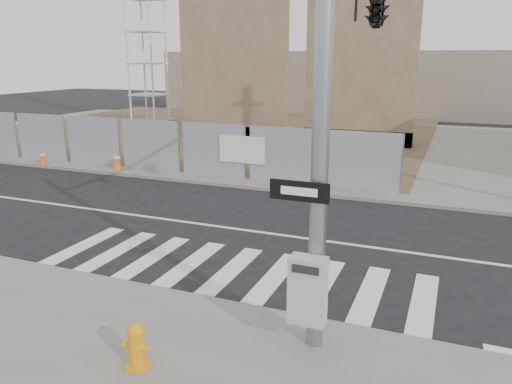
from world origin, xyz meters
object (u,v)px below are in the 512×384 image
at_px(fire_hydrant, 137,346).
at_px(traffic_cone_c, 117,160).
at_px(signal_pole, 362,41).
at_px(traffic_cone_b, 42,157).
at_px(traffic_cone_d, 257,167).

distance_m(fire_hydrant, traffic_cone_c, 13.91).
xyz_separation_m(signal_pole, traffic_cone_c, (-10.82, 6.58, -4.30)).
bearing_deg(signal_pole, traffic_cone_b, 156.51).
relative_size(signal_pole, traffic_cone_b, 11.16).
bearing_deg(traffic_cone_c, traffic_cone_b, -174.94).
xyz_separation_m(signal_pole, fire_hydrant, (-2.21, -4.33, -4.31)).
distance_m(traffic_cone_b, traffic_cone_d, 9.39).
bearing_deg(traffic_cone_b, fire_hydrant, -40.95).
bearing_deg(traffic_cone_b, traffic_cone_d, 7.52).
distance_m(fire_hydrant, traffic_cone_d, 12.18).
distance_m(fire_hydrant, traffic_cone_b, 16.17).
bearing_deg(fire_hydrant, traffic_cone_c, 116.76).
bearing_deg(traffic_cone_b, signal_pole, -23.49).
height_order(traffic_cone_b, traffic_cone_d, traffic_cone_d).
bearing_deg(traffic_cone_b, traffic_cone_c, 5.06).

